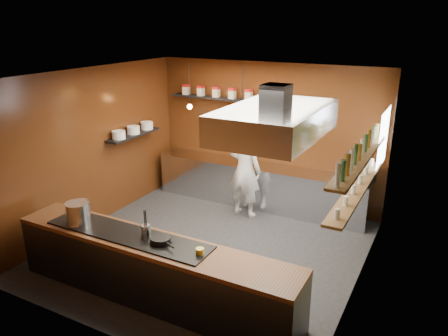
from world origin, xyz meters
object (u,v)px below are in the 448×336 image
Objects in this scene: stockpot_small at (79,213)px; espresso_machine at (363,172)px; stockpot_large at (78,213)px; extractor_hood at (275,121)px; chef at (245,170)px.

espresso_machine is (3.35, 3.83, 0.00)m from stockpot_small.
stockpot_small is (-0.01, 0.03, -0.01)m from stockpot_large.
stockpot_small is 5.09m from espresso_machine.
espresso_machine is at bearing 72.77° from extractor_hood.
stockpot_large is 0.18× the size of chef.
chef reaches higher than espresso_machine.
stockpot_small is at bearing 77.23° from chef.
extractor_hood is at bearing -94.45° from espresso_machine.
stockpot_large reaches higher than stockpot_small.
stockpot_large is at bearing -153.12° from extractor_hood.
espresso_machine is (3.34, 3.86, -0.01)m from stockpot_large.
stockpot_small is at bearing 113.33° from stockpot_large.
extractor_hood is 3.05m from espresso_machine.
chef is at bearing 124.51° from extractor_hood.
extractor_hood is 6.14× the size of stockpot_small.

